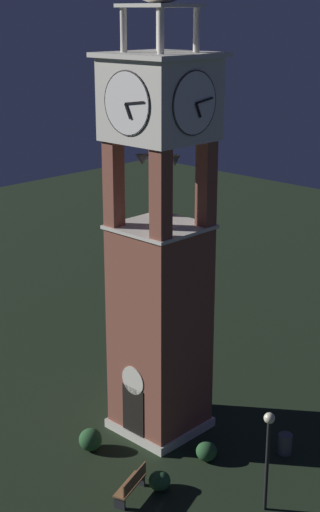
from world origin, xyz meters
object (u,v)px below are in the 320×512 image
at_px(clock_tower, 160,250).
at_px(trash_bin, 285,444).
at_px(lamp_post, 268,443).
at_px(park_bench, 131,485).

distance_m(clock_tower, trash_bin, 8.50).
bearing_deg(clock_tower, lamp_post, -12.42).
bearing_deg(lamp_post, park_bench, -144.35).
distance_m(park_bench, trash_bin, 6.15).
relative_size(clock_tower, park_bench, 10.47).
bearing_deg(park_bench, trash_bin, 69.11).
relative_size(clock_tower, trash_bin, 21.68).
bearing_deg(trash_bin, park_bench, -110.89).
bearing_deg(park_bench, clock_tower, 121.99).
relative_size(park_bench, trash_bin, 2.07).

